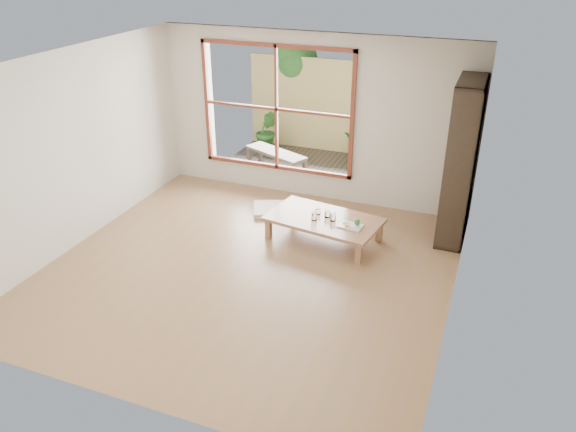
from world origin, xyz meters
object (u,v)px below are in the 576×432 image
food_tray (352,225)px  low_table (324,220)px  garden_bench (276,155)px  bookshelf (461,162)px

food_tray → low_table: bearing=172.4°
food_tray → garden_bench: size_ratio=0.27×
low_table → bookshelf: bookshelf is taller
low_table → food_tray: (0.42, -0.11, 0.06)m
bookshelf → food_tray: bearing=-144.2°
garden_bench → food_tray: bearing=-23.3°
food_tray → garden_bench: food_tray is taller
bookshelf → food_tray: bookshelf is taller
low_table → food_tray: food_tray is taller
bookshelf → low_table: bearing=-154.8°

